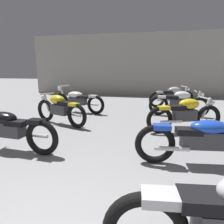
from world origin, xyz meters
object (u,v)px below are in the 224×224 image
object	(u,v)px
motorcycle_right_row_1	(203,139)
motorcycle_right_row_3	(179,103)
motorcycle_left_row_1	(8,128)
motorcycle_left_row_2	(60,109)
motorcycle_left_row_3	(77,100)
motorcycle_right_row_4	(172,96)
motorcycle_right_row_2	(185,114)

from	to	relation	value
motorcycle_right_row_1	motorcycle_right_row_3	xyz separation A→B (m)	(-0.02, 3.64, 0.01)
motorcycle_left_row_1	motorcycle_left_row_2	size ratio (longest dim) A/B	1.16
motorcycle_left_row_1	motorcycle_right_row_1	xyz separation A→B (m)	(3.53, 0.16, 0.00)
motorcycle_left_row_2	motorcycle_left_row_3	distance (m)	1.66
motorcycle_right_row_1	motorcycle_right_row_3	world-z (taller)	motorcycle_right_row_1
motorcycle_left_row_1	motorcycle_right_row_1	world-z (taller)	same
motorcycle_left_row_2	motorcycle_right_row_1	distance (m)	3.89
motorcycle_left_row_2	motorcycle_right_row_4	xyz separation A→B (m)	(3.31, 3.51, 0.00)
motorcycle_right_row_2	motorcycle_right_row_4	bearing A→B (deg)	91.39
motorcycle_right_row_1	motorcycle_right_row_2	size ratio (longest dim) A/B	1.15
motorcycle_left_row_1	motorcycle_right_row_4	size ratio (longest dim) A/B	1.16
motorcycle_right_row_2	motorcycle_right_row_4	world-z (taller)	same
motorcycle_right_row_2	motorcycle_right_row_4	size ratio (longest dim) A/B	1.00
motorcycle_left_row_3	motorcycle_right_row_1	xyz separation A→B (m)	(3.58, -3.46, 0.00)
motorcycle_right_row_1	motorcycle_right_row_4	size ratio (longest dim) A/B	1.16
motorcycle_right_row_2	motorcycle_left_row_3	bearing A→B (deg)	155.17
motorcycle_right_row_1	motorcycle_right_row_4	distance (m)	5.33
motorcycle_left_row_1	motorcycle_right_row_2	bearing A→B (deg)	29.78
motorcycle_right_row_3	motorcycle_right_row_4	world-z (taller)	same
motorcycle_right_row_4	motorcycle_left_row_2	bearing A→B (deg)	-133.25
motorcycle_left_row_1	motorcycle_right_row_2	xyz separation A→B (m)	(3.48, 1.99, 0.01)
motorcycle_left_row_2	motorcycle_right_row_4	bearing A→B (deg)	46.75
motorcycle_right_row_4	motorcycle_left_row_1	bearing A→B (deg)	-121.78
motorcycle_left_row_2	motorcycle_left_row_3	world-z (taller)	motorcycle_left_row_3
motorcycle_left_row_1	motorcycle_right_row_1	distance (m)	3.54
motorcycle_left_row_2	motorcycle_right_row_1	xyz separation A→B (m)	(3.44, -1.81, -0.01)
motorcycle_left_row_2	motorcycle_left_row_1	bearing A→B (deg)	-92.68
motorcycle_right_row_2	motorcycle_right_row_3	bearing A→B (deg)	89.16
motorcycle_left_row_1	motorcycle_left_row_2	distance (m)	1.97
motorcycle_left_row_3	motorcycle_right_row_3	xyz separation A→B (m)	(3.55, 0.18, 0.01)
motorcycle_right_row_4	motorcycle_right_row_3	bearing A→B (deg)	-86.22
motorcycle_left_row_3	motorcycle_right_row_4	xyz separation A→B (m)	(3.44, 1.86, 0.01)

